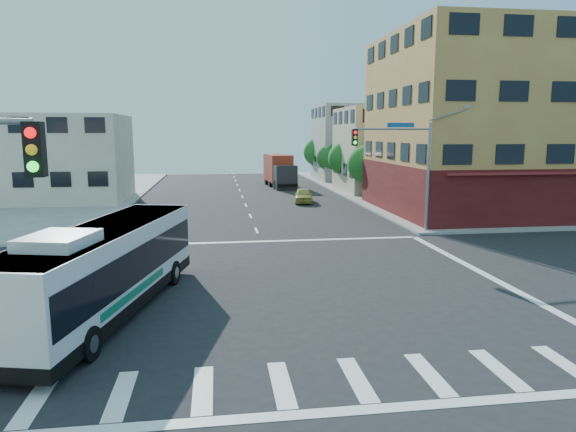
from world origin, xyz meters
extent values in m
plane|color=black|center=(0.00, 0.00, 0.00)|extent=(120.00, 120.00, 0.00)
cube|color=gray|center=(35.00, 35.00, 0.07)|extent=(50.00, 50.00, 0.15)
cube|color=#BD9243|center=(20.00, 18.50, 7.00)|extent=(18.00, 15.00, 14.00)
cube|color=#5D1715|center=(20.00, 18.50, 2.00)|extent=(18.09, 15.08, 4.00)
cube|color=maroon|center=(20.00, 11.40, 3.60)|extent=(16.00, 1.60, 0.51)
cube|color=tan|center=(17.00, 34.00, 4.50)|extent=(12.00, 10.00, 9.00)
cube|color=gray|center=(17.00, 48.00, 5.00)|extent=(12.00, 10.00, 10.00)
cube|color=beige|center=(-17.00, 30.00, 4.00)|extent=(12.00, 10.00, 8.00)
cylinder|color=gray|center=(10.80, 10.80, 3.50)|extent=(0.18, 0.18, 7.00)
cylinder|color=gray|center=(8.30, 10.55, 6.60)|extent=(5.01, 0.62, 0.12)
cube|color=black|center=(5.80, 10.30, 6.10)|extent=(0.32, 0.30, 1.00)
sphere|color=#FF0C0C|center=(5.80, 10.13, 6.40)|extent=(0.20, 0.20, 0.20)
sphere|color=yellow|center=(5.80, 10.13, 6.10)|extent=(0.20, 0.20, 0.20)
sphere|color=#19FF33|center=(5.80, 10.13, 5.80)|extent=(0.20, 0.20, 0.20)
cube|color=#134B87|center=(8.80, 10.60, 6.85)|extent=(1.80, 0.22, 0.28)
cube|color=gray|center=(13.30, 11.05, 8.00)|extent=(0.50, 0.22, 0.14)
cube|color=black|center=(-5.80, -10.30, 6.10)|extent=(0.32, 0.30, 1.00)
sphere|color=#FF0C0C|center=(-5.80, -10.47, 6.40)|extent=(0.20, 0.20, 0.20)
sphere|color=yellow|center=(-5.80, -10.47, 6.10)|extent=(0.20, 0.20, 0.20)
sphere|color=#19FF33|center=(-5.80, -10.47, 5.80)|extent=(0.20, 0.20, 0.20)
cylinder|color=#321E12|center=(11.80, 28.00, 0.96)|extent=(0.28, 0.28, 1.92)
sphere|color=#18551B|center=(11.80, 28.00, 3.37)|extent=(3.60, 3.60, 3.60)
sphere|color=#18551B|center=(12.20, 27.70, 4.27)|extent=(2.52, 2.52, 2.52)
cylinder|color=#321E12|center=(11.80, 36.00, 1.00)|extent=(0.28, 0.28, 1.99)
sphere|color=#18551B|center=(11.80, 36.00, 3.51)|extent=(3.80, 3.80, 3.80)
sphere|color=#18551B|center=(12.20, 35.70, 4.46)|extent=(2.66, 2.66, 2.66)
cylinder|color=#321E12|center=(11.80, 44.00, 0.94)|extent=(0.28, 0.28, 1.89)
sphere|color=#18551B|center=(11.80, 44.00, 3.25)|extent=(3.40, 3.40, 3.40)
sphere|color=#18551B|center=(12.20, 43.70, 4.10)|extent=(2.38, 2.38, 2.38)
cylinder|color=#321E12|center=(11.80, 52.00, 1.01)|extent=(0.28, 0.28, 2.03)
sphere|color=#18551B|center=(11.80, 52.00, 3.63)|extent=(4.00, 4.00, 4.00)
sphere|color=#18551B|center=(12.20, 51.70, 4.63)|extent=(2.80, 2.80, 2.80)
cube|color=black|center=(-6.46, -1.97, 0.54)|extent=(5.18, 11.97, 0.44)
cube|color=silver|center=(-6.46, -1.97, 1.73)|extent=(5.17, 11.95, 2.78)
cube|color=black|center=(-6.46, -1.97, 1.90)|extent=(5.13, 11.62, 1.22)
cube|color=black|center=(-5.09, 3.66, 1.80)|extent=(2.24, 0.59, 1.32)
cube|color=#E5590C|center=(-5.09, 3.69, 2.78)|extent=(1.82, 0.49, 0.27)
cube|color=silver|center=(-6.46, -1.97, 3.06)|extent=(5.06, 11.71, 0.12)
cube|color=silver|center=(-7.14, -4.81, 3.29)|extent=(2.19, 2.49, 0.35)
cube|color=#0E724E|center=(-7.79, -2.15, 1.02)|extent=(1.28, 5.21, 0.27)
cube|color=#0E724E|center=(-5.35, -2.74, 1.02)|extent=(1.28, 5.21, 0.27)
cylinder|color=black|center=(-6.71, 1.94, 0.51)|extent=(0.52, 1.05, 1.01)
cylinder|color=#99999E|center=(-6.84, 1.98, 0.51)|extent=(0.16, 0.50, 0.51)
cylinder|color=black|center=(-4.44, 1.40, 0.51)|extent=(0.52, 1.05, 1.01)
cylinder|color=#99999E|center=(-4.31, 1.36, 0.51)|extent=(0.16, 0.50, 0.51)
cylinder|color=black|center=(-8.47, -5.33, 0.51)|extent=(0.52, 1.05, 1.01)
cylinder|color=#99999E|center=(-8.60, -5.30, 0.51)|extent=(0.16, 0.50, 0.51)
cylinder|color=black|center=(-6.20, -5.88, 0.51)|extent=(0.52, 1.05, 1.01)
cylinder|color=#99999E|center=(-6.07, -5.91, 0.51)|extent=(0.16, 0.50, 0.51)
cube|color=#25252B|center=(5.16, 37.24, 1.36)|extent=(2.59, 2.50, 2.73)
cube|color=black|center=(5.24, 36.25, 1.78)|extent=(2.20, 0.27, 1.05)
cube|color=#A32E1A|center=(4.83, 41.21, 2.20)|extent=(2.99, 6.06, 3.15)
cube|color=black|center=(4.93, 39.96, 0.58)|extent=(2.99, 8.55, 0.31)
cylinder|color=black|center=(4.04, 37.36, 0.52)|extent=(0.38, 1.07, 1.05)
cylinder|color=black|center=(6.24, 37.54, 0.52)|extent=(0.38, 1.07, 1.05)
cylinder|color=black|center=(3.79, 40.39, 0.52)|extent=(0.38, 1.07, 1.05)
cylinder|color=black|center=(5.99, 40.57, 0.52)|extent=(0.38, 1.07, 1.05)
cylinder|color=black|center=(3.58, 43.00, 0.52)|extent=(0.38, 1.07, 1.05)
cylinder|color=black|center=(5.77, 43.19, 0.52)|extent=(0.38, 1.07, 1.05)
imported|color=#B6A94A|center=(5.35, 25.95, 0.67)|extent=(2.16, 4.15, 1.35)
camera|label=1|loc=(-2.54, -20.23, 6.41)|focal=32.00mm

